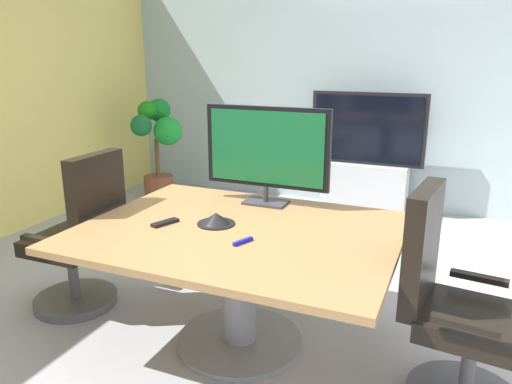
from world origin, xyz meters
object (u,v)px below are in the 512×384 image
at_px(remote_control, 165,223).
at_px(office_chair_left, 81,245).
at_px(wall_display_unit, 365,173).
at_px(tv_monitor, 267,150).
at_px(potted_plant, 158,143).
at_px(conference_phone, 216,219).
at_px(office_chair_right, 452,318).
at_px(conference_table, 239,257).

bearing_deg(remote_control, office_chair_left, -165.38).
relative_size(office_chair_left, wall_display_unit, 0.83).
relative_size(tv_monitor, wall_display_unit, 0.64).
bearing_deg(potted_plant, wall_display_unit, 12.21).
bearing_deg(conference_phone, office_chair_right, -2.53).
distance_m(office_chair_right, wall_display_unit, 3.04).
bearing_deg(conference_phone, office_chair_left, -178.13).
xyz_separation_m(conference_table, office_chair_right, (1.16, -0.04, -0.10)).
xyz_separation_m(office_chair_left, conference_phone, (1.01, 0.03, 0.31)).
bearing_deg(potted_plant, conference_table, -47.73).
bearing_deg(potted_plant, remote_control, -55.14).
height_order(conference_phone, remote_control, conference_phone).
xyz_separation_m(wall_display_unit, remote_control, (-0.61, -2.94, 0.30)).
xyz_separation_m(conference_table, remote_control, (-0.43, -0.10, 0.19)).
distance_m(wall_display_unit, remote_control, 3.01).
bearing_deg(wall_display_unit, office_chair_left, -115.27).
height_order(office_chair_left, office_chair_right, same).
bearing_deg(office_chair_left, wall_display_unit, 154.17).
relative_size(conference_table, wall_display_unit, 1.35).
relative_size(conference_table, conference_phone, 8.04).
bearing_deg(conference_table, tv_monitor, 94.25).
bearing_deg(conference_table, potted_plant, 132.27).
distance_m(office_chair_right, conference_phone, 1.35).
xyz_separation_m(conference_table, office_chair_left, (-1.16, -0.02, -0.10)).
bearing_deg(remote_control, office_chair_right, 23.04).
bearing_deg(wall_display_unit, potted_plant, -167.79).
distance_m(office_chair_left, conference_phone, 1.06).
bearing_deg(office_chair_right, conference_table, 94.76).
height_order(office_chair_left, conference_phone, office_chair_left).
distance_m(office_chair_left, office_chair_right, 2.32).
relative_size(office_chair_right, conference_phone, 4.95).
height_order(office_chair_left, tv_monitor, tv_monitor).
height_order(conference_table, wall_display_unit, wall_display_unit).
relative_size(office_chair_left, remote_control, 6.41).
distance_m(office_chair_left, wall_display_unit, 3.16).
distance_m(conference_table, potted_plant, 3.16).
bearing_deg(tv_monitor, wall_display_unit, 84.45).
bearing_deg(office_chair_left, conference_phone, 91.31).
xyz_separation_m(potted_plant, conference_phone, (1.97, -2.32, 0.07)).
distance_m(conference_table, tv_monitor, 0.74).
bearing_deg(conference_phone, conference_table, -5.34).
xyz_separation_m(conference_table, tv_monitor, (-0.04, 0.51, 0.54)).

